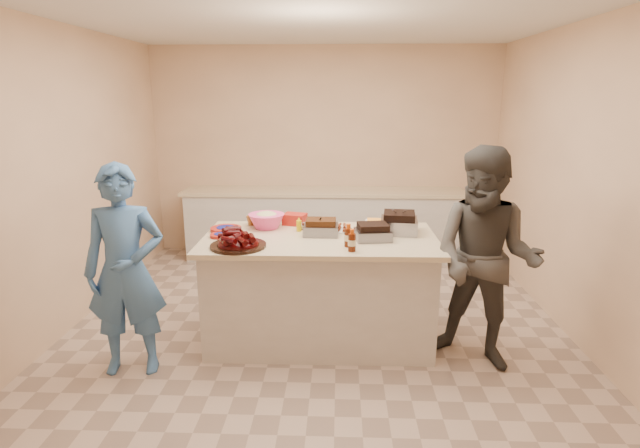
{
  "coord_description": "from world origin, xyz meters",
  "views": [
    {
      "loc": [
        0.19,
        -4.1,
        2.08
      ],
      "look_at": [
        0.04,
        -0.03,
        1.03
      ],
      "focal_mm": 28.0,
      "sensor_mm": 36.0,
      "label": 1
    }
  ],
  "objects_px": {
    "coleslaw_bowl": "(267,228)",
    "roasting_pan": "(399,233)",
    "guest_gray": "(476,362)",
    "mustard_bottle": "(299,231)",
    "guest_blue": "(136,368)",
    "island": "(320,338)",
    "bbq_bottle_b": "(352,251)",
    "plastic_cup": "(252,225)",
    "rib_platter": "(238,247)",
    "bbq_bottle_a": "(348,246)"
  },
  "relations": [
    {
      "from": "bbq_bottle_b",
      "to": "guest_blue",
      "type": "distance_m",
      "value": 1.94
    },
    {
      "from": "guest_blue",
      "to": "guest_gray",
      "type": "xyz_separation_m",
      "value": [
        2.71,
        0.21,
        0.0
      ]
    },
    {
      "from": "island",
      "to": "guest_gray",
      "type": "bearing_deg",
      "value": -16.28
    },
    {
      "from": "bbq_bottle_a",
      "to": "plastic_cup",
      "type": "xyz_separation_m",
      "value": [
        -0.87,
        0.63,
        0.0
      ]
    },
    {
      "from": "plastic_cup",
      "to": "bbq_bottle_a",
      "type": "bearing_deg",
      "value": -35.85
    },
    {
      "from": "mustard_bottle",
      "to": "guest_blue",
      "type": "height_order",
      "value": "mustard_bottle"
    },
    {
      "from": "guest_blue",
      "to": "guest_gray",
      "type": "relative_size",
      "value": 0.94
    },
    {
      "from": "coleslaw_bowl",
      "to": "roasting_pan",
      "type": "bearing_deg",
      "value": -5.32
    },
    {
      "from": "island",
      "to": "plastic_cup",
      "type": "distance_m",
      "value": 1.19
    },
    {
      "from": "guest_gray",
      "to": "guest_blue",
      "type": "bearing_deg",
      "value": -145.93
    },
    {
      "from": "plastic_cup",
      "to": "guest_blue",
      "type": "bearing_deg",
      "value": -130.09
    },
    {
      "from": "plastic_cup",
      "to": "mustard_bottle",
      "type": "bearing_deg",
      "value": -22.88
    },
    {
      "from": "roasting_pan",
      "to": "bbq_bottle_a",
      "type": "height_order",
      "value": "bbq_bottle_a"
    },
    {
      "from": "roasting_pan",
      "to": "mustard_bottle",
      "type": "xyz_separation_m",
      "value": [
        -0.87,
        0.01,
        0.0
      ]
    },
    {
      "from": "bbq_bottle_b",
      "to": "guest_gray",
      "type": "height_order",
      "value": "bbq_bottle_b"
    },
    {
      "from": "coleslaw_bowl",
      "to": "plastic_cup",
      "type": "bearing_deg",
      "value": 147.97
    },
    {
      "from": "guest_blue",
      "to": "guest_gray",
      "type": "bearing_deg",
      "value": -4.31
    },
    {
      "from": "plastic_cup",
      "to": "guest_blue",
      "type": "xyz_separation_m",
      "value": [
        -0.79,
        -0.94,
        -0.93
      ]
    },
    {
      "from": "rib_platter",
      "to": "island",
      "type": "bearing_deg",
      "value": 26.04
    },
    {
      "from": "bbq_bottle_b",
      "to": "guest_blue",
      "type": "relative_size",
      "value": 0.11
    },
    {
      "from": "rib_platter",
      "to": "coleslaw_bowl",
      "type": "xyz_separation_m",
      "value": [
        0.14,
        0.58,
        0.0
      ]
    },
    {
      "from": "mustard_bottle",
      "to": "bbq_bottle_a",
      "type": "bearing_deg",
      "value": -46.21
    },
    {
      "from": "roasting_pan",
      "to": "bbq_bottle_b",
      "type": "relative_size",
      "value": 1.77
    },
    {
      "from": "coleslaw_bowl",
      "to": "guest_gray",
      "type": "distance_m",
      "value": 2.09
    },
    {
      "from": "island",
      "to": "bbq_bottle_b",
      "type": "xyz_separation_m",
      "value": [
        0.26,
        -0.38,
        0.93
      ]
    },
    {
      "from": "mustard_bottle",
      "to": "guest_gray",
      "type": "height_order",
      "value": "mustard_bottle"
    },
    {
      "from": "roasting_pan",
      "to": "guest_blue",
      "type": "bearing_deg",
      "value": -154.39
    },
    {
      "from": "coleslaw_bowl",
      "to": "bbq_bottle_b",
      "type": "bearing_deg",
      "value": -41.4
    },
    {
      "from": "island",
      "to": "guest_blue",
      "type": "relative_size",
      "value": 1.21
    },
    {
      "from": "rib_platter",
      "to": "mustard_bottle",
      "type": "relative_size",
      "value": 3.46
    },
    {
      "from": "mustard_bottle",
      "to": "roasting_pan",
      "type": "bearing_deg",
      "value": -0.96
    },
    {
      "from": "roasting_pan",
      "to": "plastic_cup",
      "type": "xyz_separation_m",
      "value": [
        -1.32,
        0.21,
        0.0
      ]
    },
    {
      "from": "bbq_bottle_a",
      "to": "mustard_bottle",
      "type": "relative_size",
      "value": 1.44
    },
    {
      "from": "roasting_pan",
      "to": "bbq_bottle_b",
      "type": "bearing_deg",
      "value": -120.81
    },
    {
      "from": "coleslaw_bowl",
      "to": "guest_gray",
      "type": "xyz_separation_m",
      "value": [
        1.76,
        -0.64,
        -0.93
      ]
    },
    {
      "from": "bbq_bottle_a",
      "to": "guest_blue",
      "type": "distance_m",
      "value": 1.93
    },
    {
      "from": "bbq_bottle_b",
      "to": "island",
      "type": "bearing_deg",
      "value": 124.16
    },
    {
      "from": "coleslaw_bowl",
      "to": "plastic_cup",
      "type": "xyz_separation_m",
      "value": [
        -0.15,
        0.1,
        0.0
      ]
    },
    {
      "from": "island",
      "to": "roasting_pan",
      "type": "relative_size",
      "value": 6.34
    },
    {
      "from": "bbq_bottle_a",
      "to": "bbq_bottle_b",
      "type": "distance_m",
      "value": 0.12
    },
    {
      "from": "roasting_pan",
      "to": "plastic_cup",
      "type": "distance_m",
      "value": 1.33
    },
    {
      "from": "bbq_bottle_a",
      "to": "plastic_cup",
      "type": "bearing_deg",
      "value": 144.15
    },
    {
      "from": "island",
      "to": "plastic_cup",
      "type": "height_order",
      "value": "plastic_cup"
    },
    {
      "from": "bbq_bottle_a",
      "to": "mustard_bottle",
      "type": "bearing_deg",
      "value": 133.79
    },
    {
      "from": "rib_platter",
      "to": "bbq_bottle_b",
      "type": "bearing_deg",
      "value": -4.89
    },
    {
      "from": "coleslaw_bowl",
      "to": "plastic_cup",
      "type": "height_order",
      "value": "coleslaw_bowl"
    },
    {
      "from": "island",
      "to": "roasting_pan",
      "type": "height_order",
      "value": "roasting_pan"
    },
    {
      "from": "roasting_pan",
      "to": "plastic_cup",
      "type": "relative_size",
      "value": 3.34
    },
    {
      "from": "island",
      "to": "bbq_bottle_b",
      "type": "height_order",
      "value": "bbq_bottle_b"
    },
    {
      "from": "bbq_bottle_a",
      "to": "guest_gray",
      "type": "relative_size",
      "value": 0.11
    }
  ]
}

